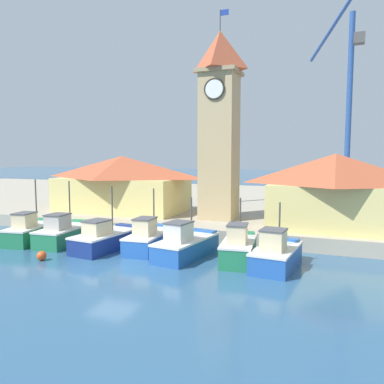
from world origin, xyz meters
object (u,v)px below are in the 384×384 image
fishing_boat_left_outer (65,233)px  fishing_boat_mid_right (239,248)px  fishing_boat_center (186,245)px  mooring_buoy (42,256)px  port_crane_near (218,147)px  fishing_boat_left_inner (106,239)px  port_crane_far (346,130)px  fishing_boat_far_left (32,231)px  warehouse_left (122,183)px  fishing_boat_mid_left (150,238)px  clock_tower (219,121)px  fishing_boat_right_inner (276,254)px  warehouse_right (335,191)px

fishing_boat_left_outer → fishing_boat_mid_right: fishing_boat_left_outer is taller
fishing_boat_center → mooring_buoy: size_ratio=9.52×
fishing_boat_center → fishing_boat_left_outer: bearing=179.0°
fishing_boat_mid_right → port_crane_near: bearing=110.7°
fishing_boat_left_inner → port_crane_far: (15.21, 20.64, 8.21)m
fishing_boat_far_left → mooring_buoy: 5.61m
fishing_boat_left_outer → warehouse_left: 9.96m
warehouse_left → port_crane_near: port_crane_near is taller
fishing_boat_mid_left → warehouse_left: size_ratio=0.43×
fishing_boat_left_outer → port_crane_near: size_ratio=0.31×
fishing_boat_mid_right → port_crane_far: 22.68m
fishing_boat_far_left → fishing_boat_center: fishing_boat_far_left is taller
fishing_boat_mid_left → port_crane_near: (-0.75, 17.86, 6.51)m
fishing_boat_mid_left → warehouse_left: (-7.49, 8.78, 2.94)m
clock_tower → fishing_boat_right_inner: bearing=-55.8°
port_crane_far → clock_tower: bearing=-130.2°
fishing_boat_right_inner → warehouse_right: bearing=68.2°
clock_tower → warehouse_right: size_ratio=1.79×
fishing_boat_far_left → fishing_boat_mid_left: (9.17, 1.04, -0.01)m
fishing_boat_right_inner → fishing_boat_mid_left: bearing=172.6°
fishing_boat_left_inner → fishing_boat_mid_left: 2.99m
fishing_boat_center → mooring_buoy: fishing_boat_center is taller
fishing_boat_left_inner → fishing_boat_right_inner: (11.35, -0.12, 0.04)m
warehouse_left → fishing_boat_far_left: bearing=-99.7°
fishing_boat_center → port_crane_far: (9.46, 20.50, 8.16)m
clock_tower → fishing_boat_far_left: bearing=-142.5°
fishing_boat_mid_right → fishing_boat_right_inner: (2.28, -0.49, -0.05)m
fishing_boat_center → fishing_boat_mid_right: fishing_boat_mid_right is taller
port_crane_far → mooring_buoy: (-17.30, -24.31, -8.66)m
fishing_boat_mid_left → port_crane_far: 24.62m
port_crane_far → fishing_boat_left_inner: bearing=-126.4°
warehouse_right → port_crane_far: 14.34m
fishing_boat_far_left → fishing_boat_right_inner: size_ratio=1.10×
fishing_boat_left_outer → fishing_boat_mid_left: (6.48, 0.68, -0.01)m
fishing_boat_right_inner → mooring_buoy: size_ratio=8.15×
port_crane_far → fishing_boat_left_outer: bearing=-132.8°
fishing_boat_far_left → port_crane_near: 21.69m
fishing_boat_mid_left → clock_tower: bearing=72.8°
fishing_boat_center → warehouse_right: size_ratio=0.58×
warehouse_left → port_crane_near: 11.86m
fishing_boat_right_inner → mooring_buoy: (-13.44, -3.56, -0.49)m
fishing_boat_mid_right → fishing_boat_right_inner: fishing_boat_mid_right is taller
fishing_boat_left_inner → clock_tower: size_ratio=0.32×
fishing_boat_left_outer → clock_tower: bearing=43.8°
fishing_boat_far_left → clock_tower: size_ratio=0.30×
fishing_boat_left_inner → fishing_boat_mid_left: size_ratio=1.03×
warehouse_left → mooring_buoy: size_ratio=21.17×
fishing_boat_right_inner → clock_tower: 13.72m
fishing_boat_far_left → fishing_boat_mid_right: size_ratio=1.10×
fishing_boat_mid_left → port_crane_near: port_crane_near is taller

